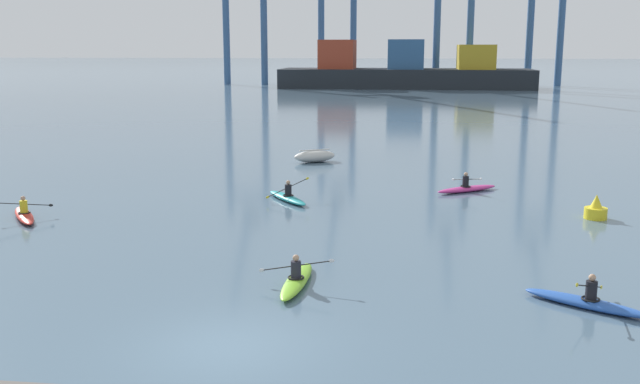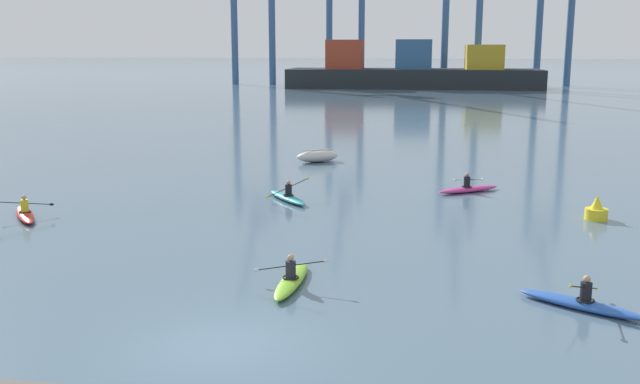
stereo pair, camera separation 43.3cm
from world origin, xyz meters
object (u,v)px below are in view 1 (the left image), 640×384
(kayak_teal, at_px, (287,197))
(kayak_blue, at_px, (587,301))
(container_barge, at_px, (404,71))
(kayak_magenta, at_px, (467,188))
(capsized_dinghy, at_px, (315,156))
(kayak_red, at_px, (24,214))
(channel_buoy, at_px, (596,210))
(kayak_lime, at_px, (297,280))

(kayak_teal, distance_m, kayak_blue, 15.87)
(container_barge, xyz_separation_m, kayak_magenta, (3.74, -86.90, -2.53))
(capsized_dinghy, bearing_deg, kayak_red, -122.00)
(kayak_red, bearing_deg, kayak_blue, -20.48)
(channel_buoy, relative_size, kayak_blue, 0.31)
(kayak_blue, bearing_deg, kayak_magenta, 97.39)
(container_barge, relative_size, kayak_red, 13.39)
(kayak_teal, relative_size, kayak_blue, 0.97)
(container_barge, bearing_deg, kayak_lime, -91.26)
(capsized_dinghy, xyz_separation_m, channel_buoy, (13.14, -12.77, 0.01))
(capsized_dinghy, height_order, channel_buoy, channel_buoy)
(kayak_lime, height_order, kayak_blue, kayak_blue)
(kayak_teal, distance_m, kayak_magenta, 8.75)
(kayak_blue, bearing_deg, kayak_red, 159.52)
(kayak_teal, height_order, kayak_blue, kayak_teal)
(channel_buoy, xyz_separation_m, kayak_red, (-22.92, -2.87, -0.19))
(kayak_magenta, bearing_deg, kayak_red, -156.94)
(kayak_red, bearing_deg, kayak_magenta, 23.06)
(container_barge, distance_m, kayak_blue, 102.36)
(capsized_dinghy, xyz_separation_m, kayak_lime, (2.43, -22.34, -0.18))
(container_barge, relative_size, kayak_magenta, 13.16)
(kayak_magenta, relative_size, kayak_red, 1.02)
(kayak_magenta, distance_m, kayak_blue, 15.39)
(container_barge, xyz_separation_m, kayak_red, (-14.44, -94.64, -2.53))
(channel_buoy, height_order, kayak_magenta, channel_buoy)
(container_barge, height_order, kayak_magenta, container_barge)
(kayak_magenta, xyz_separation_m, kayak_red, (-18.18, -7.74, -0.00))
(kayak_teal, bearing_deg, kayak_red, -155.04)
(kayak_blue, distance_m, kayak_red, 21.52)
(channel_buoy, height_order, kayak_teal, kayak_teal)
(kayak_teal, bearing_deg, channel_buoy, -7.84)
(container_barge, bearing_deg, kayak_blue, -86.80)
(kayak_lime, xyz_separation_m, kayak_magenta, (5.97, 14.44, 0.00))
(channel_buoy, distance_m, kayak_teal, 13.05)
(kayak_lime, height_order, kayak_magenta, same)
(kayak_lime, bearing_deg, kayak_magenta, 67.52)
(kayak_lime, bearing_deg, channel_buoy, 41.78)
(kayak_lime, xyz_separation_m, kayak_red, (-12.20, 6.70, 0.00))
(container_barge, xyz_separation_m, kayak_blue, (5.72, -102.16, -2.53))
(kayak_blue, bearing_deg, channel_buoy, 75.14)
(capsized_dinghy, xyz_separation_m, kayak_magenta, (8.41, -7.90, -0.18))
(kayak_red, bearing_deg, kayak_teal, 24.96)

